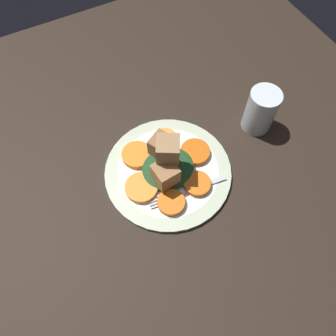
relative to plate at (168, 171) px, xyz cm
name	(u,v)px	position (x,y,z in cm)	size (l,w,h in cm)	color
table_slab	(168,175)	(0.00, 0.00, -1.52)	(120.00, 120.00, 2.00)	black
plate	(168,171)	(0.00, 0.00, 0.00)	(27.31, 27.31, 1.05)	beige
carrot_slice_0	(165,139)	(2.92, 7.01, 1.19)	(5.55, 5.55, 1.22)	#F9953A
carrot_slice_1	(137,155)	(-4.41, 6.23, 1.19)	(6.63, 6.63, 1.22)	orange
carrot_slice_2	(141,188)	(-6.94, -1.35, 1.19)	(6.84, 6.84, 1.22)	orange
carrot_slice_3	(171,202)	(-3.01, -7.15, 1.19)	(5.63, 5.63, 1.22)	orange
carrot_slice_4	(197,184)	(3.75, -5.96, 1.19)	(5.67, 5.67, 1.22)	orange
carrot_slice_5	(195,152)	(7.22, 0.98, 1.19)	(6.49, 6.49, 1.22)	#D35E11
center_pile	(167,162)	(-0.37, -0.19, 4.55)	(11.47, 10.32, 10.87)	#1E4723
fork	(186,191)	(1.00, -6.16, 0.78)	(17.24, 3.69, 0.40)	silver
water_glass	(261,111)	(24.28, 1.81, 4.75)	(6.84, 6.84, 10.54)	silver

